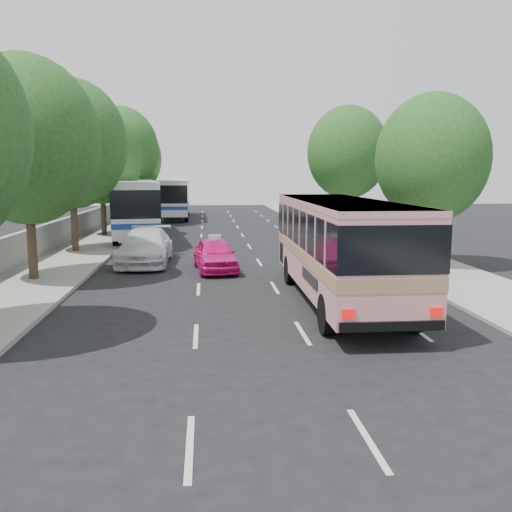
{
  "coord_description": "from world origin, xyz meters",
  "views": [
    {
      "loc": [
        -1.6,
        -16.11,
        4.3
      ],
      "look_at": [
        0.06,
        1.6,
        1.6
      ],
      "focal_mm": 38.0,
      "sensor_mm": 36.0,
      "label": 1
    }
  ],
  "objects": [
    {
      "name": "pink_bus",
      "position": [
        2.86,
        1.46,
        2.14
      ],
      "size": [
        2.84,
        10.82,
        3.44
      ],
      "rotation": [
        0.0,
        0.0,
        -0.01
      ],
      "color": "#D78A8E",
      "rests_on": "ground"
    },
    {
      "name": "sidewalk_left",
      "position": [
        -8.5,
        20.0,
        0.07
      ],
      "size": [
        4.0,
        90.0,
        0.15
      ],
      "primitive_type": "cube",
      "color": "#9E998E",
      "rests_on": "ground"
    },
    {
      "name": "tour_coach_rear",
      "position": [
        -4.58,
        37.61,
        2.26
      ],
      "size": [
        2.92,
        12.57,
        3.75
      ],
      "rotation": [
        0.0,
        0.0,
        0.02
      ],
      "color": "silver",
      "rests_on": "ground"
    },
    {
      "name": "white_pickup",
      "position": [
        -4.5,
        10.08,
        0.84
      ],
      "size": [
        2.43,
        5.83,
        1.68
      ],
      "primitive_type": "imported",
      "rotation": [
        0.0,
        0.0,
        -0.01
      ],
      "color": "silver",
      "rests_on": "ground"
    },
    {
      "name": "tree_right_near",
      "position": [
        8.78,
        7.94,
        5.2
      ],
      "size": [
        5.1,
        5.1,
        7.95
      ],
      "color": "#38281E",
      "rests_on": "ground"
    },
    {
      "name": "low_wall",
      "position": [
        -10.3,
        20.0,
        0.9
      ],
      "size": [
        0.3,
        90.0,
        1.5
      ],
      "primitive_type": "cube",
      "color": "#9E998E",
      "rests_on": "sidewalk_left"
    },
    {
      "name": "tree_left_f",
      "position": [
        -8.62,
        37.94,
        6.0
      ],
      "size": [
        5.88,
        5.88,
        9.16
      ],
      "color": "#38281E",
      "rests_on": "ground"
    },
    {
      "name": "ground",
      "position": [
        0.0,
        0.0,
        0.0
      ],
      "size": [
        120.0,
        120.0,
        0.0
      ],
      "primitive_type": "plane",
      "color": "black",
      "rests_on": "ground"
    },
    {
      "name": "tree_left_d",
      "position": [
        -8.52,
        21.94,
        5.63
      ],
      "size": [
        5.52,
        5.52,
        8.6
      ],
      "color": "#38281E",
      "rests_on": "ground"
    },
    {
      "name": "pink_taxi",
      "position": [
        -1.2,
        7.9,
        0.72
      ],
      "size": [
        2.15,
        4.39,
        1.44
      ],
      "primitive_type": "imported",
      "rotation": [
        0.0,
        0.0,
        0.11
      ],
      "color": "#EB1483",
      "rests_on": "ground"
    },
    {
      "name": "tour_coach_front",
      "position": [
        -6.3,
        20.88,
        2.31
      ],
      "size": [
        4.44,
        13.1,
        3.85
      ],
      "rotation": [
        0.0,
        0.0,
        0.13
      ],
      "color": "white",
      "rests_on": "ground"
    },
    {
      "name": "tree_left_e",
      "position": [
        -8.42,
        29.94,
        6.43
      ],
      "size": [
        6.3,
        6.3,
        9.82
      ],
      "color": "#38281E",
      "rests_on": "ground"
    },
    {
      "name": "tree_left_b",
      "position": [
        -8.42,
        5.94,
        5.82
      ],
      "size": [
        5.7,
        5.7,
        8.88
      ],
      "color": "#38281E",
      "rests_on": "ground"
    },
    {
      "name": "tree_left_c",
      "position": [
        -8.62,
        13.94,
        6.12
      ],
      "size": [
        6.0,
        6.0,
        9.35
      ],
      "color": "#38281E",
      "rests_on": "ground"
    },
    {
      "name": "taxi_roof_sign",
      "position": [
        -1.2,
        7.9,
        1.53
      ],
      "size": [
        0.57,
        0.24,
        0.18
      ],
      "primitive_type": "cube",
      "rotation": [
        0.0,
        0.0,
        0.11
      ],
      "color": "silver",
      "rests_on": "pink_taxi"
    },
    {
      "name": "sidewalk_right",
      "position": [
        8.5,
        20.0,
        0.06
      ],
      "size": [
        4.0,
        90.0,
        0.12
      ],
      "primitive_type": "cube",
      "color": "#9E998E",
      "rests_on": "ground"
    },
    {
      "name": "tree_right_far",
      "position": [
        9.08,
        23.94,
        6.12
      ],
      "size": [
        6.0,
        6.0,
        9.35
      ],
      "color": "#38281E",
      "rests_on": "ground"
    }
  ]
}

